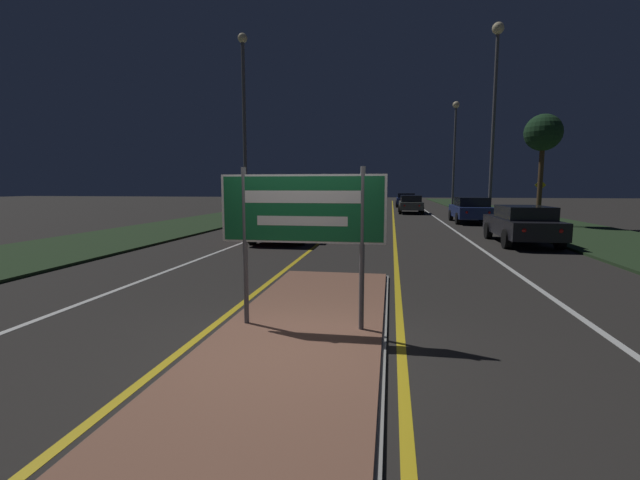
{
  "coord_description": "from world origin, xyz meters",
  "views": [
    {
      "loc": [
        1.2,
        -5.14,
        2.06
      ],
      "look_at": [
        0.0,
        2.1,
        1.14
      ],
      "focal_mm": 24.0,
      "sensor_mm": 36.0,
      "label": 1
    }
  ],
  "objects": [
    {
      "name": "streetlight_right_far",
      "position": [
        6.34,
        32.57,
        6.06
      ],
      "size": [
        0.56,
        0.56,
        9.07
      ],
      "color": "#56565B",
      "rests_on": "ground_plane"
    },
    {
      "name": "highway_sign",
      "position": [
        0.0,
        0.6,
        1.67
      ],
      "size": [
        2.3,
        0.07,
        2.23
      ],
      "color": "#56565B",
      "rests_on": "median_island"
    },
    {
      "name": "roadside_palm_right",
      "position": [
        8.7,
        18.41,
        4.68
      ],
      "size": [
        1.83,
        1.83,
        5.61
      ],
      "color": "#4C3823",
      "rests_on": "verge_right"
    },
    {
      "name": "car_approaching_0",
      "position": [
        -2.8,
        11.04,
        0.77
      ],
      "size": [
        2.03,
        4.61,
        1.46
      ],
      "color": "maroon",
      "rests_on": "ground_plane"
    },
    {
      "name": "edge_line_white_right",
      "position": [
        7.2,
        25.0,
        0.0
      ],
      "size": [
        0.1,
        70.0,
        0.01
      ],
      "color": "silver",
      "rests_on": "ground_plane"
    },
    {
      "name": "car_receding_2",
      "position": [
        2.71,
        29.18,
        0.75
      ],
      "size": [
        1.86,
        4.8,
        1.41
      ],
      "color": "#4C514C",
      "rests_on": "ground_plane"
    },
    {
      "name": "verge_left",
      "position": [
        -9.5,
        20.0,
        0.04
      ],
      "size": [
        5.0,
        100.0,
        0.08
      ],
      "color": "#23381E",
      "rests_on": "ground_plane"
    },
    {
      "name": "lane_line_white_left",
      "position": [
        -4.2,
        25.0,
        0.0
      ],
      "size": [
        0.12,
        70.0,
        0.01
      ],
      "color": "silver",
      "rests_on": "ground_plane"
    },
    {
      "name": "edge_line_white_left",
      "position": [
        -7.2,
        25.0,
        0.0
      ],
      "size": [
        0.1,
        70.0,
        0.01
      ],
      "color": "silver",
      "rests_on": "ground_plane"
    },
    {
      "name": "car_receding_1",
      "position": [
        5.73,
        20.55,
        0.78
      ],
      "size": [
        1.99,
        4.54,
        1.47
      ],
      "color": "navy",
      "rests_on": "ground_plane"
    },
    {
      "name": "car_receding_3",
      "position": [
        2.69,
        39.84,
        0.76
      ],
      "size": [
        2.02,
        4.45,
        1.42
      ],
      "color": "navy",
      "rests_on": "ground_plane"
    },
    {
      "name": "streetlight_right_near",
      "position": [
        6.61,
        19.9,
        7.35
      ],
      "size": [
        0.62,
        0.62,
        10.71
      ],
      "color": "#56565B",
      "rests_on": "ground_plane"
    },
    {
      "name": "warning_sign",
      "position": [
        9.46,
        20.76,
        1.51
      ],
      "size": [
        0.6,
        0.06,
        2.38
      ],
      "color": "#56565B",
      "rests_on": "verge_right"
    },
    {
      "name": "streetlight_left_near",
      "position": [
        -6.35,
        16.51,
        5.99
      ],
      "size": [
        0.48,
        0.48,
        9.75
      ],
      "color": "#56565B",
      "rests_on": "ground_plane"
    },
    {
      "name": "car_approaching_2",
      "position": [
        -5.78,
        31.48,
        0.78
      ],
      "size": [
        1.98,
        4.11,
        1.46
      ],
      "color": "navy",
      "rests_on": "ground_plane"
    },
    {
      "name": "car_approaching_1",
      "position": [
        -5.78,
        21.76,
        0.75
      ],
      "size": [
        1.91,
        4.47,
        1.45
      ],
      "color": "maroon",
      "rests_on": "ground_plane"
    },
    {
      "name": "median_island",
      "position": [
        0.0,
        0.6,
        0.04
      ],
      "size": [
        2.36,
        7.86,
        0.1
      ],
      "color": "#999993",
      "rests_on": "ground_plane"
    },
    {
      "name": "ground_plane",
      "position": [
        0.0,
        0.0,
        0.0
      ],
      "size": [
        160.0,
        160.0,
        0.0
      ],
      "primitive_type": "plane",
      "color": "#282623"
    },
    {
      "name": "verge_right",
      "position": [
        9.5,
        20.0,
        0.04
      ],
      "size": [
        5.0,
        100.0,
        0.08
      ],
      "color": "#23381E",
      "rests_on": "ground_plane"
    },
    {
      "name": "lane_line_white_right",
      "position": [
        4.2,
        25.0,
        0.0
      ],
      "size": [
        0.12,
        70.0,
        0.01
      ],
      "color": "silver",
      "rests_on": "ground_plane"
    },
    {
      "name": "centre_line_yellow_right",
      "position": [
        1.37,
        25.0,
        0.0
      ],
      "size": [
        0.12,
        70.0,
        0.01
      ],
      "color": "gold",
      "rests_on": "ground_plane"
    },
    {
      "name": "centre_line_yellow_left",
      "position": [
        -1.37,
        25.0,
        0.0
      ],
      "size": [
        0.12,
        70.0,
        0.01
      ],
      "color": "gold",
      "rests_on": "ground_plane"
    },
    {
      "name": "car_receding_0",
      "position": [
        5.88,
        11.23,
        0.74
      ],
      "size": [
        1.88,
        4.54,
        1.38
      ],
      "color": "black",
      "rests_on": "ground_plane"
    }
  ]
}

